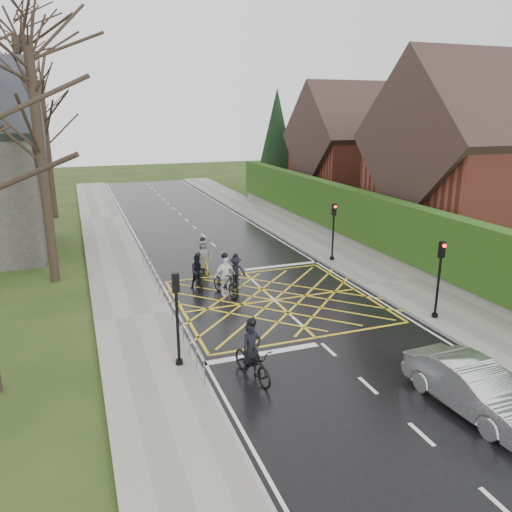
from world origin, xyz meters
TOP-DOWN VIEW (x-y plane):
  - ground at (0.00, 0.00)m, footprint 120.00×120.00m
  - road at (0.00, 0.00)m, footprint 9.00×80.00m
  - sidewalk_right at (6.00, 0.00)m, footprint 3.00×80.00m
  - sidewalk_left at (-6.00, 0.00)m, footprint 3.00×80.00m
  - stone_wall at (7.75, 6.00)m, footprint 0.50×38.00m
  - hedge at (7.75, 6.00)m, footprint 0.90×38.00m
  - house_near at (14.75, 4.00)m, footprint 11.80×9.80m
  - house_far at (14.75, 18.00)m, footprint 9.80×8.80m
  - conifer at (10.75, 26.00)m, footprint 4.60×4.60m
  - tree_near at (-9.00, 6.00)m, footprint 9.24×9.24m
  - tree_mid at (-10.00, 14.00)m, footprint 10.08×10.08m
  - tree_far at (-9.30, 22.00)m, footprint 8.40×8.40m
  - railing_south at (-4.65, -3.50)m, footprint 0.05×5.04m
  - railing_north at (-4.65, 4.00)m, footprint 0.05×6.04m
  - traffic_light_ne at (5.10, 4.20)m, footprint 0.24×0.31m
  - traffic_light_se at (5.10, -4.20)m, footprint 0.24×0.31m
  - traffic_light_sw at (-5.10, -4.50)m, footprint 0.24×0.31m
  - cyclist_rear at (-3.11, -5.87)m, footprint 1.11×2.14m
  - cyclist_back at (-2.70, 2.68)m, footprint 0.77×1.70m
  - cyclist_mid at (-1.03, 2.19)m, footprint 1.06×1.75m
  - cyclist_front at (-1.83, 1.28)m, footprint 1.15×2.06m
  - cyclist_lead at (-1.88, 4.97)m, footprint 0.83×1.88m
  - car at (1.99, -9.52)m, footprint 1.74×4.24m

SIDE VIEW (x-z plane):
  - ground at x=0.00m, z-range 0.00..0.00m
  - road at x=0.00m, z-range 0.00..0.01m
  - sidewalk_right at x=6.00m, z-range 0.00..0.15m
  - sidewalk_left at x=-6.00m, z-range 0.00..0.15m
  - stone_wall at x=7.75m, z-range 0.00..0.70m
  - cyclist_mid at x=-1.03m, z-range -0.22..1.40m
  - cyclist_lead at x=-1.88m, z-range -0.28..1.54m
  - cyclist_back at x=-2.70m, z-range -0.21..1.49m
  - cyclist_rear at x=-3.11m, z-range -0.35..1.64m
  - car at x=1.99m, z-range 0.00..1.37m
  - cyclist_front at x=-1.83m, z-range -0.26..1.72m
  - railing_south at x=-4.65m, z-range 0.27..1.29m
  - railing_north at x=-4.65m, z-range 0.27..1.30m
  - traffic_light_ne at x=5.10m, z-range 0.06..3.27m
  - traffic_light_se at x=5.10m, z-range 0.06..3.27m
  - traffic_light_sw at x=-5.10m, z-range 0.06..3.27m
  - hedge at x=7.75m, z-range 0.70..3.50m
  - house_far at x=14.75m, z-range -0.79..9.51m
  - house_near at x=14.75m, z-range -0.92..10.38m
  - conifer at x=10.75m, z-range -0.01..9.99m
  - tree_far at x=-9.30m, z-range 1.99..12.39m
  - tree_near at x=-9.00m, z-range 2.19..13.63m
  - tree_mid at x=-10.00m, z-range 2.39..14.87m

